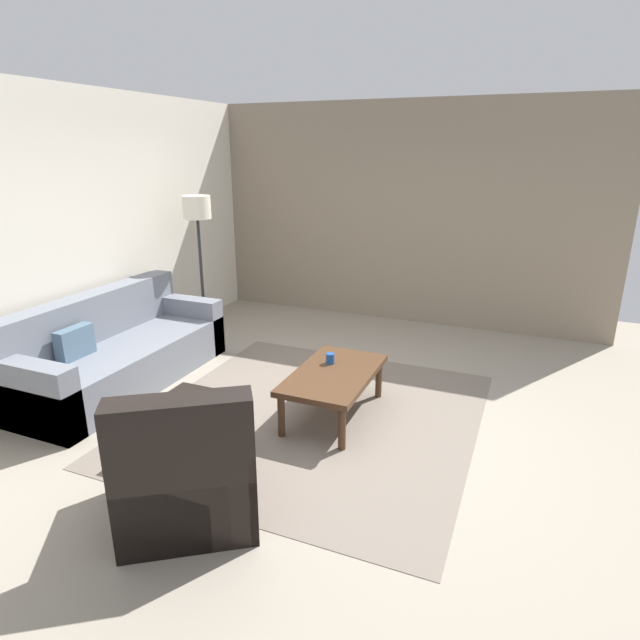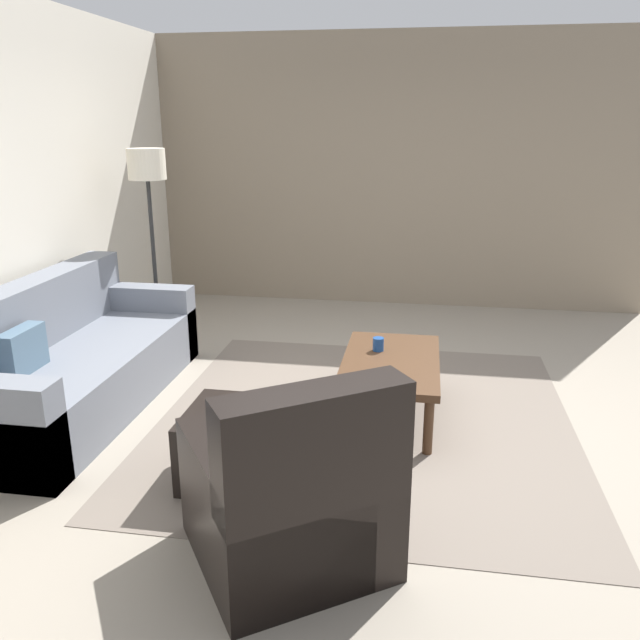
# 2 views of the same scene
# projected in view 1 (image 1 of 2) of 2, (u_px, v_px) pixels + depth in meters

# --- Properties ---
(ground_plane) EXTENTS (8.00, 8.00, 0.00)m
(ground_plane) POSITION_uv_depth(u_px,v_px,m) (313.00, 416.00, 4.57)
(ground_plane) COLOR gray
(rear_partition) EXTENTS (6.00, 0.12, 2.80)m
(rear_partition) POSITION_uv_depth(u_px,v_px,m) (67.00, 237.00, 5.09)
(rear_partition) COLOR silver
(rear_partition) RESTS_ON ground_plane
(stone_feature_panel) EXTENTS (0.12, 5.20, 2.80)m
(stone_feature_panel) POSITION_uv_depth(u_px,v_px,m) (405.00, 215.00, 6.76)
(stone_feature_panel) COLOR gray
(stone_feature_panel) RESTS_ON ground_plane
(area_rug) EXTENTS (2.88, 2.73, 0.01)m
(area_rug) POSITION_uv_depth(u_px,v_px,m) (313.00, 416.00, 4.57)
(area_rug) COLOR #74685D
(area_rug) RESTS_ON ground_plane
(couch_main) EXTENTS (2.24, 0.91, 0.88)m
(couch_main) POSITION_uv_depth(u_px,v_px,m) (114.00, 354.00, 5.16)
(couch_main) COLOR slate
(couch_main) RESTS_ON ground_plane
(armchair_leather) EXTENTS (1.11, 1.11, 0.95)m
(armchair_leather) POSITION_uv_depth(u_px,v_px,m) (188.00, 477.00, 3.21)
(armchair_leather) COLOR black
(armchair_leather) RESTS_ON ground_plane
(ottoman) EXTENTS (0.56, 0.56, 0.40)m
(ottoman) POSITION_uv_depth(u_px,v_px,m) (193.00, 426.00, 4.01)
(ottoman) COLOR black
(ottoman) RESTS_ON ground_plane
(coffee_table) EXTENTS (1.10, 0.64, 0.41)m
(coffee_table) POSITION_uv_depth(u_px,v_px,m) (334.00, 377.00, 4.48)
(coffee_table) COLOR #472D1C
(coffee_table) RESTS_ON ground_plane
(cup) EXTENTS (0.08, 0.08, 0.09)m
(cup) POSITION_uv_depth(u_px,v_px,m) (330.00, 358.00, 4.63)
(cup) COLOR #1E478C
(cup) RESTS_ON coffee_table
(lamp_standing) EXTENTS (0.32, 0.32, 1.71)m
(lamp_standing) POSITION_uv_depth(u_px,v_px,m) (198.00, 222.00, 6.05)
(lamp_standing) COLOR black
(lamp_standing) RESTS_ON ground_plane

